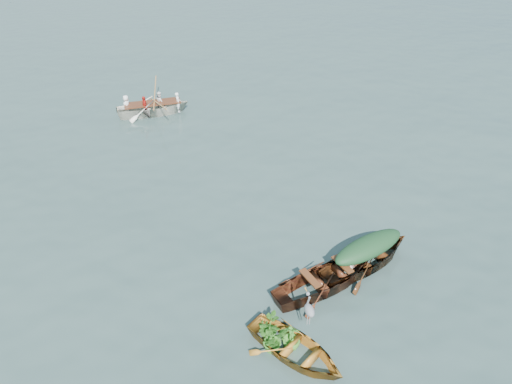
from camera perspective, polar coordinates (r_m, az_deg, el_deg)
ground at (r=13.84m, az=5.98°, el=-10.46°), size 140.00×140.00×0.00m
yellow_dinghy at (r=12.29m, az=4.48°, el=-18.13°), size 2.93×3.36×0.85m
green_tarp_boat at (r=14.61m, az=12.38°, el=-8.31°), size 4.52×2.67×1.00m
open_wooden_boat at (r=13.80m, az=7.86°, el=-10.81°), size 4.56×2.43×1.02m
rowed_boat at (r=22.88m, az=-11.60°, el=8.68°), size 4.42×1.38×1.05m
green_tarp_cover at (r=14.11m, az=12.76°, el=-6.05°), size 2.49×1.47×0.52m
thwart_benches at (r=13.44m, az=8.04°, el=-9.23°), size 2.31×1.35×0.04m
heron at (r=11.93m, az=6.07°, el=-13.78°), size 0.46×0.49×0.92m
dinghy_weeds at (r=11.94m, az=2.51°, el=-14.65°), size 1.09×1.14×0.60m
rowers at (r=22.50m, az=-11.86°, el=10.75°), size 3.10×1.23×0.76m
oars at (r=22.64m, az=-11.76°, el=9.95°), size 0.64×2.61×0.06m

